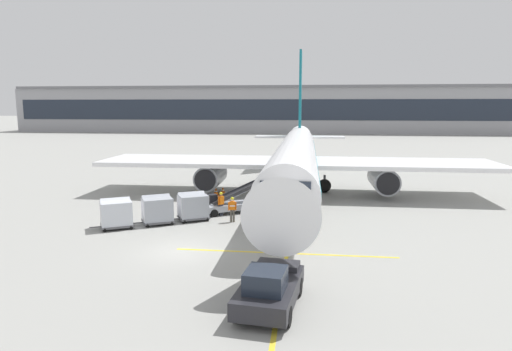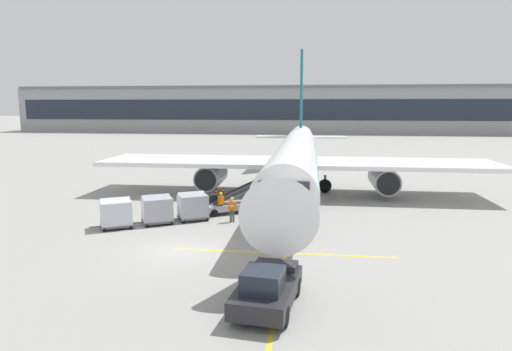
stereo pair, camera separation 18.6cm
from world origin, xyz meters
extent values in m
plane|color=gray|center=(0.00, 0.00, 0.00)|extent=(600.00, 600.00, 0.00)
cylinder|color=white|center=(5.68, 15.96, 3.37)|extent=(3.67, 35.21, 3.51)
cube|color=#146B7A|center=(5.68, 15.96, 3.37)|extent=(3.70, 33.81, 0.42)
cone|color=white|center=(5.77, -3.39, 3.37)|extent=(3.35, 3.53, 3.34)
cone|color=white|center=(5.59, 36.37, 3.64)|extent=(3.01, 5.63, 2.99)
cube|color=white|center=(-3.39, 16.80, 2.85)|extent=(16.75, 7.12, 0.36)
cylinder|color=#93969E|center=(-1.93, 16.11, 1.58)|extent=(2.20, 4.59, 2.18)
cylinder|color=black|center=(-1.92, 13.77, 1.58)|extent=(1.85, 0.13, 1.85)
cube|color=white|center=(14.74, 16.89, 2.85)|extent=(16.75, 7.12, 0.36)
cylinder|color=#93969E|center=(13.29, 16.18, 1.58)|extent=(2.20, 4.59, 2.18)
cylinder|color=black|center=(13.30, 13.84, 1.58)|extent=(1.85, 0.13, 1.85)
cube|color=#146B7A|center=(5.59, 34.97, 9.36)|extent=(0.30, 4.22, 10.56)
cube|color=white|center=(5.59, 34.69, 3.90)|extent=(11.38, 2.87, 0.20)
cube|color=#1E2633|center=(5.76, -0.93, 3.90)|extent=(2.47, 1.59, 0.77)
cylinder|color=#47474C|center=(5.73, 5.41, 1.12)|extent=(0.22, 0.22, 1.00)
sphere|color=black|center=(5.73, 5.41, 0.61)|extent=(1.23, 1.23, 1.23)
cylinder|color=#47474C|center=(3.04, 17.71, 1.12)|extent=(0.22, 0.22, 1.00)
sphere|color=black|center=(3.04, 17.71, 0.61)|extent=(1.23, 1.23, 1.23)
cylinder|color=#47474C|center=(8.31, 17.74, 1.12)|extent=(0.22, 0.22, 1.00)
sphere|color=black|center=(8.31, 17.74, 0.61)|extent=(1.23, 1.23, 1.23)
cube|color=#A3A8B2|center=(0.84, 8.81, 0.50)|extent=(3.74, 3.13, 0.44)
cube|color=black|center=(-0.15, 8.64, 1.07)|extent=(0.80, 0.79, 0.70)
cylinder|color=#333338|center=(0.43, 8.99, 1.12)|extent=(0.08, 0.08, 0.80)
cube|color=#A3A8B2|center=(1.92, 9.47, 1.58)|extent=(4.71, 3.34, 1.87)
cube|color=black|center=(1.92, 9.47, 1.67)|extent=(4.52, 3.15, 1.72)
cube|color=#333338|center=(2.15, 9.09, 1.70)|extent=(4.21, 2.58, 1.91)
cube|color=#333338|center=(1.69, 9.84, 1.70)|extent=(4.21, 2.58, 1.91)
cylinder|color=black|center=(2.24, 8.80, 0.28)|extent=(0.58, 0.46, 0.56)
cylinder|color=black|center=(1.48, 10.06, 0.28)|extent=(0.58, 0.46, 0.56)
cylinder|color=black|center=(0.20, 7.57, 0.28)|extent=(0.58, 0.46, 0.56)
cylinder|color=black|center=(-0.56, 8.83, 0.28)|extent=(0.58, 0.46, 0.56)
cube|color=#515156|center=(-1.06, 6.57, 0.21)|extent=(2.52, 2.36, 0.12)
cylinder|color=#4C4C51|center=(-2.24, 5.92, 0.20)|extent=(0.65, 0.40, 0.07)
cube|color=#9EA3AD|center=(-1.06, 6.57, 1.02)|extent=(2.39, 2.23, 1.50)
cube|color=#9EA3AD|center=(-1.25, 6.93, 1.54)|extent=(2.02, 1.61, 0.74)
cube|color=silver|center=(-1.90, 6.11, 1.02)|extent=(0.72, 1.28, 1.38)
sphere|color=black|center=(-2.08, 6.78, 0.15)|extent=(0.30, 0.30, 0.30)
sphere|color=black|center=(-1.43, 5.59, 0.15)|extent=(0.30, 0.30, 0.30)
sphere|color=black|center=(-0.68, 7.55, 0.15)|extent=(0.30, 0.30, 0.30)
sphere|color=black|center=(-0.03, 6.36, 0.15)|extent=(0.30, 0.30, 0.30)
cube|color=#515156|center=(-3.17, 5.30, 0.21)|extent=(2.52, 2.36, 0.12)
cylinder|color=#4C4C51|center=(-4.35, 4.65, 0.20)|extent=(0.65, 0.40, 0.07)
cube|color=#9EA3AD|center=(-3.17, 5.30, 1.02)|extent=(2.39, 2.23, 1.50)
cube|color=#9EA3AD|center=(-3.36, 5.66, 1.54)|extent=(2.02, 1.61, 0.74)
cube|color=silver|center=(-4.01, 4.83, 1.02)|extent=(0.72, 1.28, 1.38)
sphere|color=black|center=(-4.19, 5.51, 0.15)|extent=(0.30, 0.30, 0.30)
sphere|color=black|center=(-3.54, 4.32, 0.15)|extent=(0.30, 0.30, 0.30)
sphere|color=black|center=(-2.79, 6.28, 0.15)|extent=(0.30, 0.30, 0.30)
sphere|color=black|center=(-2.14, 5.08, 0.15)|extent=(0.30, 0.30, 0.30)
cube|color=#515156|center=(-5.46, 3.97, 0.21)|extent=(2.52, 2.36, 0.12)
cylinder|color=#4C4C51|center=(-6.64, 3.32, 0.20)|extent=(0.65, 0.40, 0.07)
cube|color=silver|center=(-5.46, 3.97, 1.02)|extent=(2.39, 2.23, 1.50)
cube|color=silver|center=(-5.66, 4.33, 1.54)|extent=(2.02, 1.61, 0.74)
cube|color=silver|center=(-6.30, 3.51, 1.02)|extent=(0.72, 1.28, 1.38)
sphere|color=black|center=(-6.49, 4.18, 0.15)|extent=(0.30, 0.30, 0.30)
sphere|color=black|center=(-5.83, 2.99, 0.15)|extent=(0.30, 0.30, 0.30)
sphere|color=black|center=(-5.08, 4.95, 0.15)|extent=(0.30, 0.30, 0.30)
sphere|color=black|center=(-4.43, 3.76, 0.15)|extent=(0.30, 0.30, 0.30)
cube|color=#232328|center=(5.44, -6.24, 0.68)|extent=(2.62, 4.62, 0.70)
cube|color=#1E2633|center=(5.35, -7.01, 1.43)|extent=(1.65, 1.71, 0.80)
cube|color=#28282D|center=(5.64, -4.60, 1.15)|extent=(1.89, 1.18, 0.24)
cylinder|color=black|center=(6.52, -5.00, 0.38)|extent=(0.37, 0.79, 0.76)
cylinder|color=black|center=(4.69, -4.78, 0.38)|extent=(0.37, 0.79, 0.76)
cylinder|color=black|center=(6.19, -7.71, 0.38)|extent=(0.37, 0.79, 0.76)
cylinder|color=black|center=(4.36, -7.48, 0.38)|extent=(0.37, 0.79, 0.76)
cylinder|color=#514C42|center=(1.82, 6.40, 0.43)|extent=(0.15, 0.15, 0.86)
cylinder|color=#514C42|center=(1.65, 6.37, 0.43)|extent=(0.15, 0.15, 0.86)
cube|color=orange|center=(1.73, 6.38, 1.15)|extent=(0.41, 0.29, 0.58)
cube|color=white|center=(1.75, 6.26, 1.15)|extent=(0.34, 0.06, 0.08)
sphere|color=beige|center=(1.73, 6.38, 1.56)|extent=(0.21, 0.21, 0.21)
sphere|color=yellow|center=(1.73, 6.38, 1.63)|extent=(0.23, 0.23, 0.23)
cylinder|color=orange|center=(1.97, 6.42, 1.10)|extent=(0.09, 0.09, 0.56)
cylinder|color=orange|center=(1.50, 6.35, 1.10)|extent=(0.09, 0.09, 0.56)
cylinder|color=#333847|center=(0.58, 7.92, 0.43)|extent=(0.15, 0.15, 0.86)
cylinder|color=#333847|center=(0.69, 8.06, 0.43)|extent=(0.15, 0.15, 0.86)
cube|color=orange|center=(0.63, 7.99, 1.15)|extent=(0.41, 0.45, 0.58)
cube|color=white|center=(0.53, 8.06, 1.15)|extent=(0.20, 0.29, 0.08)
sphere|color=#9E7051|center=(0.63, 7.99, 1.56)|extent=(0.21, 0.21, 0.21)
sphere|color=yellow|center=(0.63, 7.99, 1.63)|extent=(0.23, 0.23, 0.23)
cylinder|color=orange|center=(0.50, 7.79, 1.10)|extent=(0.09, 0.09, 0.56)
cylinder|color=orange|center=(0.77, 8.19, 1.10)|extent=(0.09, 0.09, 0.56)
cylinder|color=black|center=(-1.21, 8.07, 0.43)|extent=(0.15, 0.15, 0.86)
cylinder|color=black|center=(-1.22, 8.25, 0.43)|extent=(0.15, 0.15, 0.86)
cube|color=yellow|center=(-1.22, 8.16, 1.15)|extent=(0.28, 0.40, 0.58)
cube|color=white|center=(-1.34, 8.15, 1.15)|extent=(0.04, 0.34, 0.08)
sphere|color=#9E7051|center=(-1.22, 8.16, 1.56)|extent=(0.21, 0.21, 0.21)
sphere|color=yellow|center=(-1.22, 8.16, 1.63)|extent=(0.23, 0.23, 0.23)
cylinder|color=yellow|center=(-1.19, 7.93, 1.10)|extent=(0.09, 0.09, 0.56)
cylinder|color=yellow|center=(-1.24, 8.40, 1.10)|extent=(0.09, 0.09, 0.56)
cube|color=black|center=(-1.02, 13.39, 0.03)|extent=(0.55, 0.55, 0.05)
cone|color=orange|center=(-1.02, 13.39, 0.34)|extent=(0.44, 0.44, 0.58)
cylinder|color=white|center=(-1.02, 13.39, 0.37)|extent=(0.24, 0.24, 0.07)
cube|color=black|center=(-0.72, 15.51, 0.03)|extent=(0.65, 0.65, 0.05)
cone|color=orange|center=(-0.72, 15.51, 0.39)|extent=(0.52, 0.52, 0.69)
cylinder|color=white|center=(-0.72, 15.51, 0.43)|extent=(0.29, 0.29, 0.08)
cube|color=black|center=(-1.19, 14.77, 0.03)|extent=(0.71, 0.71, 0.05)
cone|color=orange|center=(-1.19, 14.77, 0.42)|extent=(0.57, 0.57, 0.74)
cylinder|color=white|center=(-1.19, 14.77, 0.46)|extent=(0.31, 0.31, 0.09)
cube|color=yellow|center=(5.78, 15.96, 0.00)|extent=(0.20, 110.00, 0.01)
cube|color=yellow|center=(5.68, 0.29, 0.00)|extent=(12.00, 0.20, 0.01)
cube|color=#939399|center=(-7.23, 113.29, 6.39)|extent=(147.50, 21.57, 12.79)
cube|color=#1E2633|center=(-7.23, 102.45, 6.71)|extent=(143.08, 0.10, 5.76)
cube|color=slate|center=(-7.23, 111.13, 13.14)|extent=(146.03, 18.33, 0.70)
camera|label=1|loc=(6.89, -22.69, 7.88)|focal=31.12mm
camera|label=2|loc=(7.07, -22.66, 7.88)|focal=31.12mm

